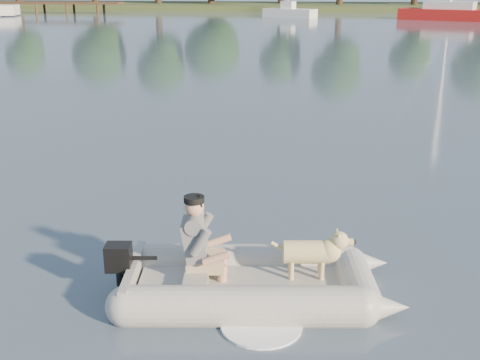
% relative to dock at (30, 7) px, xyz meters
% --- Properties ---
extents(water, '(160.00, 160.00, 0.00)m').
position_rel_dock_xyz_m(water, '(26.00, -52.00, -0.52)').
color(water, slate).
rests_on(water, ground).
extents(shore_bank, '(160.00, 12.00, 0.70)m').
position_rel_dock_xyz_m(shore_bank, '(26.00, 10.00, -0.27)').
color(shore_bank, '#47512D').
rests_on(shore_bank, water).
extents(dock, '(18.00, 2.00, 1.04)m').
position_rel_dock_xyz_m(dock, '(0.00, 0.00, 0.00)').
color(dock, '#4C331E').
rests_on(dock, water).
extents(dinghy, '(4.29, 3.13, 1.20)m').
position_rel_dock_xyz_m(dinghy, '(26.46, -51.56, -0.02)').
color(dinghy, gray).
rests_on(dinghy, water).
extents(man, '(0.68, 0.60, 0.93)m').
position_rel_dock_xyz_m(man, '(25.85, -51.58, 0.15)').
color(man, slate).
rests_on(man, dinghy).
extents(dog, '(0.83, 0.37, 0.53)m').
position_rel_dock_xyz_m(dog, '(27.00, -51.46, -0.07)').
color(dog, tan).
rests_on(dog, dinghy).
extents(outboard_motor, '(0.38, 0.29, 0.68)m').
position_rel_dock_xyz_m(outboard_motor, '(25.04, -51.72, -0.25)').
color(outboard_motor, black).
rests_on(outboard_motor, dinghy).
extents(motorboat, '(4.94, 3.51, 1.95)m').
position_rel_dock_xyz_m(motorboat, '(25.05, -3.78, 0.37)').
color(motorboat, white).
rests_on(motorboat, water).
extents(sailboat, '(9.01, 5.76, 11.93)m').
position_rel_dock_xyz_m(sailboat, '(38.24, -6.11, 0.00)').
color(sailboat, red).
rests_on(sailboat, water).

